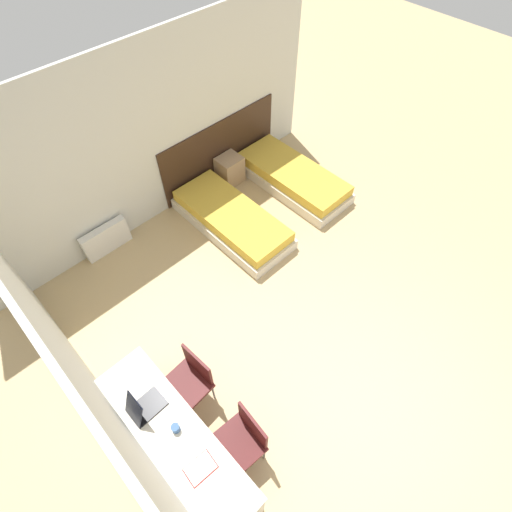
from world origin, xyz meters
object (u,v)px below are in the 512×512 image
bed_near_door (293,178)px  nightstand (230,170)px  chair_near_notebook (241,440)px  laptop (143,408)px  bed_near_window (232,220)px  chair_near_laptop (189,380)px

bed_near_door → nightstand: size_ratio=4.08×
chair_near_notebook → laptop: (-0.53, 0.80, 0.35)m
bed_near_window → chair_near_notebook: 3.27m
bed_near_window → bed_near_door: size_ratio=1.00×
laptop → chair_near_notebook: bearing=-57.4°
chair_near_notebook → laptop: 1.02m
chair_near_laptop → laptop: size_ratio=2.39×
chair_near_laptop → laptop: laptop is taller
laptop → nightstand: bearing=36.4°
bed_near_window → bed_near_door: same height
chair_near_laptop → laptop: 0.64m
bed_near_window → bed_near_door: 1.39m
chair_near_laptop → chair_near_notebook: bearing=-93.6°
nightstand → bed_near_window: bearing=-130.0°
bed_near_window → laptop: 3.19m
chair_near_notebook → bed_near_door: bearing=40.3°
chair_near_notebook → laptop: bearing=128.1°
bed_near_window → nightstand: 1.08m
chair_near_notebook → laptop: laptop is taller
bed_near_door → laptop: 4.41m
bed_near_door → nightstand: 1.08m
nightstand → laptop: (-3.32, -2.52, 0.57)m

